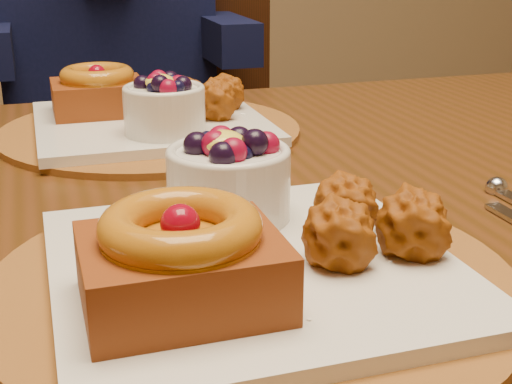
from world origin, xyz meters
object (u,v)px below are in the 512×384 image
place_setting_near (245,244)px  place_setting_far (148,114)px  dining_table (190,258)px  chair_far (171,167)px

place_setting_near → place_setting_far: 0.43m
dining_table → place_setting_far: place_setting_far is taller
place_setting_far → dining_table: bearing=-89.1°
dining_table → chair_far: bearing=80.8°
place_setting_near → chair_far: bearing=82.6°
dining_table → place_setting_near: place_setting_near is taller
dining_table → place_setting_near: bearing=-91.0°
place_setting_near → place_setting_far: size_ratio=1.00×
place_setting_near → chair_far: 1.04m
place_setting_near → place_setting_far: place_setting_near is taller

